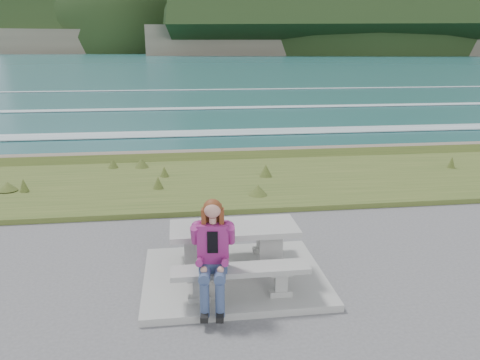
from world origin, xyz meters
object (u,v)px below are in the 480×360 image
object	(u,v)px
picnic_table	(234,237)
seated_woman	(213,269)
bench_landward	(240,274)
bench_seaward	(229,233)

from	to	relation	value
picnic_table	seated_woman	distance (m)	0.91
bench_landward	seated_woman	xyz separation A→B (m)	(-0.37, -0.13, 0.16)
bench_landward	bench_seaward	distance (m)	1.40
seated_woman	bench_seaward	bearing A→B (deg)	83.87
picnic_table	bench_seaward	distance (m)	0.74
bench_landward	seated_woman	bearing A→B (deg)	-160.33
picnic_table	bench_landward	distance (m)	0.74
bench_seaward	picnic_table	bearing A→B (deg)	-90.00
bench_seaward	seated_woman	size ratio (longest dim) A/B	1.30
picnic_table	bench_landward	world-z (taller)	picnic_table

